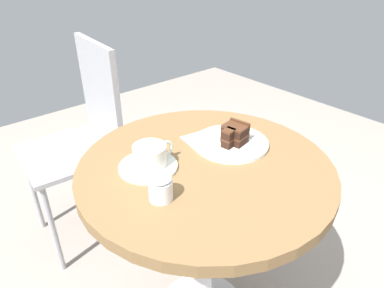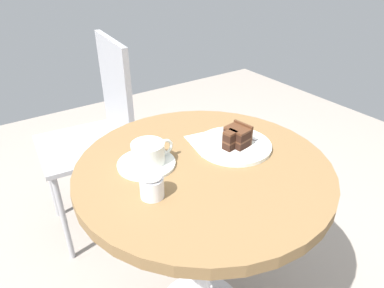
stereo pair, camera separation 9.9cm
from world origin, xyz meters
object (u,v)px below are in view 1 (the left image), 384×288
at_px(saucer, 148,166).
at_px(coffee_cup, 150,155).
at_px(sugar_pot, 161,187).
at_px(fork, 248,136).
at_px(cake_plate, 231,143).
at_px(napkin, 211,142).
at_px(teaspoon, 135,159).
at_px(cake_slice, 234,134).
at_px(cafe_chair, 85,130).

distance_m(saucer, coffee_cup, 0.04).
bearing_deg(sugar_pot, fork, 8.49).
bearing_deg(cake_plate, napkin, 125.76).
relative_size(saucer, napkin, 1.02).
height_order(coffee_cup, sugar_pot, same).
height_order(fork, sugar_pot, sugar_pot).
bearing_deg(fork, teaspoon, -129.04).
distance_m(coffee_cup, teaspoon, 0.06).
distance_m(teaspoon, cake_slice, 0.31).
bearing_deg(napkin, sugar_pot, -156.53).
height_order(coffee_cup, cake_plate, coffee_cup).
distance_m(coffee_cup, napkin, 0.23).
relative_size(cake_plate, sugar_pot, 3.31).
height_order(cake_plate, cafe_chair, cafe_chair).
xyz_separation_m(fork, napkin, (-0.10, 0.07, -0.01)).
height_order(cake_plate, cake_slice, cake_slice).
bearing_deg(cake_slice, teaspoon, 156.67).
distance_m(cafe_chair, sugar_pot, 0.77).
bearing_deg(cafe_chair, teaspoon, -3.80).
bearing_deg(saucer, fork, -12.68).
bearing_deg(coffee_cup, sugar_pot, -115.34).
bearing_deg(coffee_cup, cafe_chair, 83.98).
height_order(teaspoon, cake_slice, cake_slice).
bearing_deg(fork, sugar_pot, -100.64).
relative_size(coffee_cup, teaspoon, 1.46).
xyz_separation_m(cake_slice, cafe_chair, (-0.20, 0.68, -0.19)).
distance_m(saucer, fork, 0.34).
relative_size(coffee_cup, cake_plate, 0.55).
distance_m(fork, napkin, 0.12).
bearing_deg(teaspoon, coffee_cup, -107.30).
bearing_deg(cafe_chair, cake_plate, 21.71).
bearing_deg(coffee_cup, fork, -12.96).
bearing_deg(cake_slice, cake_plate, 88.41).
relative_size(saucer, cake_slice, 1.84).
bearing_deg(cake_plate, cake_slice, -91.59).
xyz_separation_m(teaspoon, fork, (0.35, -0.13, 0.00)).
xyz_separation_m(cake_plate, cake_slice, (-0.00, -0.01, 0.04)).
bearing_deg(cake_slice, cafe_chair, 106.41).
height_order(saucer, fork, fork).
bearing_deg(teaspoon, fork, -60.71).
relative_size(coffee_cup, cake_slice, 1.41).
xyz_separation_m(fork, cafe_chair, (-0.26, 0.68, -0.16)).
bearing_deg(coffee_cup, saucer, 176.65).
xyz_separation_m(cake_slice, napkin, (-0.04, 0.06, -0.04)).
xyz_separation_m(teaspoon, napkin, (0.25, -0.06, -0.01)).
bearing_deg(fork, cake_plate, -121.03).
xyz_separation_m(saucer, cake_slice, (0.27, -0.07, 0.04)).
relative_size(coffee_cup, sugar_pot, 1.81).
height_order(fork, napkin, fork).
relative_size(saucer, cake_plate, 0.71).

